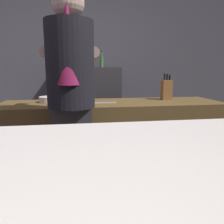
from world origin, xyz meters
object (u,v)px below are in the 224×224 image
Objects in this scene: bottle_vinegar at (102,61)px; bottle_soy at (78,62)px; chefs_knife at (103,103)px; knife_block at (167,89)px; bartender at (71,95)px; bottle_olive_oil at (76,61)px; mixing_bowl at (50,99)px.

bottle_soy is at bearing -160.38° from bottle_vinegar.
chefs_knife is 1.25m from bottle_soy.
knife_block is 1.50× the size of bottle_soy.
bartender reaches higher than bottle_soy.
bottle_olive_oil reaches higher than bottle_soy.
bottle_soy is 0.79× the size of bottle_olive_oil.
bottle_vinegar is at bearing -9.41° from bartender.
bottle_soy is at bearing 1.86° from bartender.
mixing_bowl is at bearing -105.21° from bottle_soy.
chefs_knife is 1.04× the size of bottle_vinegar.
knife_block is 0.70m from chefs_knife.
bartender is 7.24× the size of chefs_knife.
chefs_knife is at bearing -15.10° from mixing_bowl.
bottle_vinegar is at bearing 19.62° from bottle_soy.
bartender is 7.50× the size of bottle_vinegar.
bottle_vinegar is at bearing 6.73° from bottle_olive_oil.
mixing_bowl is 0.85× the size of bottle_vinegar.
bottle_vinegar is at bearing 61.50° from mixing_bowl.
bottle_vinegar reaches higher than mixing_bowl.
bartender is 1.77m from bottle_vinegar.
bottle_soy is (-0.90, 1.00, 0.30)m from knife_block.
bottle_vinegar is (0.12, 1.28, 0.43)m from chefs_knife.
bottle_soy is (0.06, 1.57, 0.28)m from bartender.
knife_block is 1.18m from mixing_bowl.
bottle_olive_oil is at bearing 2.75° from bartender.
mixing_bowl is at bearing 164.69° from chefs_knife.
bartender is 0.59m from mixing_bowl.
mixing_bowl is at bearing 26.08° from bartender.
bottle_soy is (-0.22, 1.16, 0.41)m from chefs_knife.
chefs_knife is 1.36m from bottle_vinegar.
bartender is 8.82× the size of mixing_bowl.
bottle_vinegar is (-0.55, 1.12, 0.33)m from knife_block.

